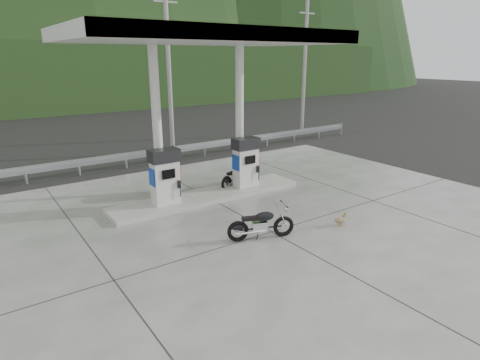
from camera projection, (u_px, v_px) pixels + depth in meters
ground at (251, 221)px, 12.14m from camera, size 160.00×160.00×0.00m
forecourt_apron at (251, 221)px, 12.13m from camera, size 18.00×14.00×0.02m
pump_island at (209, 196)px, 14.07m from camera, size 7.00×1.40×0.15m
gas_pump_left at (165, 177)px, 12.91m from camera, size 0.95×0.55×1.80m
gas_pump_right at (246, 162)px, 14.65m from camera, size 0.95×0.55×1.80m
canopy_column_left at (157, 126)px, 12.75m from camera, size 0.30×0.30×5.00m
canopy_column_right at (240, 117)px, 14.49m from camera, size 0.30×0.30×5.00m
canopy_roof at (205, 36)px, 12.51m from camera, size 8.50×5.00×0.40m
guardrail at (147, 150)px, 18.20m from camera, size 26.00×0.16×1.42m
road at (122, 151)px, 21.15m from camera, size 60.00×7.00×0.01m
utility_pole_b at (169, 73)px, 19.49m from camera, size 0.22×0.22×8.00m
utility_pole_c at (304, 70)px, 24.40m from camera, size 0.22×0.22×8.00m
tree_band at (47, 78)px, 34.77m from camera, size 80.00×6.00×6.00m
forested_hills at (11, 90)px, 59.19m from camera, size 100.00×40.00×140.00m
motorcycle_left at (236, 176)px, 15.27m from camera, size 1.73×1.04×0.78m
motorcycle_right at (261, 224)px, 10.82m from camera, size 1.84×1.13×0.83m
duck at (341, 220)px, 11.74m from camera, size 0.44×0.14×0.31m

